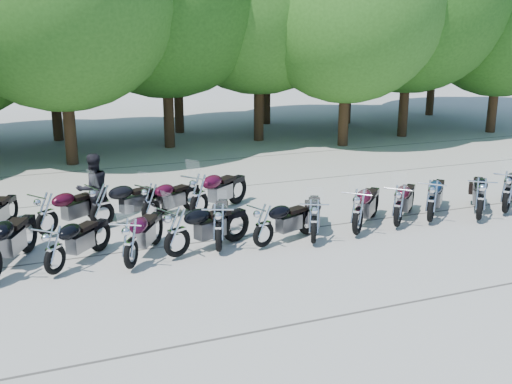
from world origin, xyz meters
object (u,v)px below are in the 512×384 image
object	(u,v)px
motorcycle_2	(54,248)
motorcycle_3	(130,242)
motorcycle_9	(399,205)
motorcycle_10	(432,200)
motorcycle_14	(46,213)
motorcycle_12	(508,191)
motorcycle_5	(219,226)
motorcycle_11	(481,198)
motorcycle_6	(263,224)
motorcycle_15	(102,204)
motorcycle_8	(358,211)
rider_1	(94,189)
motorcycle_4	(177,231)
motorcycle_17	(199,194)
motorcycle_7	(314,220)
motorcycle_16	(150,201)

from	to	relation	value
motorcycle_2	motorcycle_3	distance (m)	1.52
motorcycle_9	motorcycle_10	world-z (taller)	motorcycle_10
motorcycle_14	motorcycle_10	bearing A→B (deg)	-140.66
motorcycle_10	motorcycle_12	xyz separation A→B (m)	(2.37, -0.10, 0.02)
motorcycle_5	motorcycle_14	bearing A→B (deg)	-14.43
motorcycle_2	motorcycle_14	world-z (taller)	motorcycle_14
motorcycle_11	motorcycle_6	bearing A→B (deg)	37.34
motorcycle_6	motorcycle_10	distance (m)	4.70
motorcycle_3	motorcycle_15	xyz separation A→B (m)	(-0.22, 2.93, 0.02)
motorcycle_6	motorcycle_9	bearing A→B (deg)	-109.79
motorcycle_3	motorcycle_5	xyz separation A→B (m)	(2.00, 0.27, 0.01)
motorcycle_10	motorcycle_15	size ratio (longest dim) A/B	1.00
motorcycle_6	motorcycle_8	distance (m)	2.44
motorcycle_6	rider_1	size ratio (longest dim) A/B	1.16
motorcycle_10	motorcycle_11	world-z (taller)	motorcycle_11
motorcycle_4	motorcycle_15	bearing A→B (deg)	3.36
motorcycle_3	motorcycle_2	bearing A→B (deg)	20.51
motorcycle_6	motorcycle_11	world-z (taller)	motorcycle_11
motorcycle_9	motorcycle_10	distance (m)	1.01
motorcycle_2	motorcycle_14	xyz separation A→B (m)	(-0.05, 2.54, 0.01)
motorcycle_14	motorcycle_17	distance (m)	3.80
motorcycle_2	motorcycle_4	xyz separation A→B (m)	(2.55, 0.01, 0.05)
motorcycle_8	motorcycle_14	distance (m)	7.52
motorcycle_8	motorcycle_9	xyz separation A→B (m)	(1.26, 0.16, -0.03)
motorcycle_11	motorcycle_7	bearing A→B (deg)	39.12
motorcycle_16	rider_1	distance (m)	1.50
motorcycle_9	motorcycle_17	world-z (taller)	motorcycle_17
motorcycle_3	motorcycle_17	distance (m)	3.58
motorcycle_6	motorcycle_10	size ratio (longest dim) A/B	0.92
motorcycle_11	motorcycle_16	bearing A→B (deg)	18.91
motorcycle_4	motorcycle_6	bearing A→B (deg)	-114.85
motorcycle_5	motorcycle_11	distance (m)	7.02
motorcycle_16	rider_1	xyz separation A→B (m)	(-1.34, 0.59, 0.32)
motorcycle_5	motorcycle_6	world-z (taller)	motorcycle_5
rider_1	motorcycle_12	bearing A→B (deg)	146.98
motorcycle_15	motorcycle_16	xyz separation A→B (m)	(1.23, 0.01, -0.06)
motorcycle_16	motorcycle_14	bearing A→B (deg)	61.37
motorcycle_12	motorcycle_14	distance (m)	11.95
motorcycle_12	rider_1	distance (m)	10.97
motorcycle_3	motorcycle_11	bearing A→B (deg)	-150.18
motorcycle_11	motorcycle_17	bearing A→B (deg)	16.71
motorcycle_3	motorcycle_8	world-z (taller)	motorcycle_8
motorcycle_5	motorcycle_7	distance (m)	2.24
motorcycle_11	motorcycle_5	bearing A→B (deg)	36.85
motorcycle_3	motorcycle_7	xyz separation A→B (m)	(4.23, -0.02, -0.02)
motorcycle_16	motorcycle_17	distance (m)	1.26
motorcycle_3	motorcycle_14	xyz separation A→B (m)	(-1.55, 2.79, -0.01)
motorcycle_7	motorcycle_12	size ratio (longest dim) A/B	0.91
motorcycle_2	motorcycle_7	distance (m)	5.73
motorcycle_7	motorcycle_2	bearing A→B (deg)	23.96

